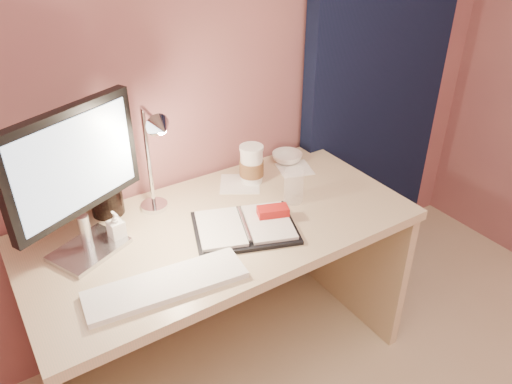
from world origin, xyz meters
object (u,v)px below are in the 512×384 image
bowl (287,158)px  desk_lamp (160,154)px  planner (247,225)px  dark_jar (106,193)px  coffee_cup (252,165)px  monitor (72,172)px  lotion_bottle (116,226)px  keyboard (166,285)px  clear_cup (294,186)px  desk (213,261)px

bowl → desk_lamp: 0.70m
desk_lamp → planner: bearing=-39.6°
planner → dark_jar: dark_jar is taller
coffee_cup → monitor: bearing=-171.6°
lotion_bottle → keyboard: bearing=-82.7°
monitor → clear_cup: monitor is taller
desk → monitor: monitor is taller
planner → monitor: bearing=-178.4°
coffee_cup → dark_jar: size_ratio=0.95×
keyboard → lotion_bottle: size_ratio=4.39×
clear_cup → bowl: (0.17, 0.28, -0.05)m
coffee_cup → dark_jar: bearing=171.0°
keyboard → clear_cup: clear_cup is taller
clear_cup → planner: bearing=-166.0°
bowl → desk_lamp: bearing=-167.6°
monitor → clear_cup: (0.76, -0.11, -0.24)m
bowl → dark_jar: (-0.80, 0.03, 0.06)m
planner → coffee_cup: bearing=75.2°
keyboard → dark_jar: 0.50m
coffee_cup → bowl: size_ratio=1.20×
keyboard → clear_cup: (0.62, 0.19, 0.06)m
bowl → dark_jar: size_ratio=0.80×
keyboard → desk_lamp: 0.44m
coffee_cup → dark_jar: dark_jar is taller
keyboard → bowl: 0.92m
monitor → lotion_bottle: monitor is taller
clear_cup → desk: bearing=164.1°
clear_cup → bowl: clear_cup is taller
planner → clear_cup: 0.26m
monitor → planner: 0.62m
lotion_bottle → monitor: bearing=-172.0°
monitor → desk_lamp: monitor is taller
clear_cup → lotion_bottle: 0.67m
desk → clear_cup: (0.32, -0.09, 0.29)m
monitor → keyboard: monitor is taller
desk → desk_lamp: desk_lamp is taller
desk → lotion_bottle: 0.45m
desk → desk_lamp: (-0.15, 0.05, 0.50)m
monitor → coffee_cup: size_ratio=3.17×
monitor → bowl: 0.99m
coffee_cup → dark_jar: (-0.58, 0.09, 0.01)m
desk → planner: size_ratio=3.28×
desk → lotion_bottle: bearing=174.2°
desk → desk_lamp: 0.52m
planner → desk_lamp: size_ratio=0.98×
clear_cup → dark_jar: size_ratio=0.79×
lotion_bottle → dark_jar: size_ratio=0.67×
clear_cup → bowl: size_ratio=0.99×
coffee_cup → clear_cup: 0.22m
planner → clear_cup: clear_cup is taller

